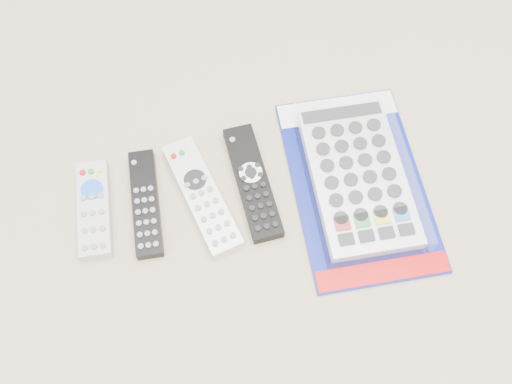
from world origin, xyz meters
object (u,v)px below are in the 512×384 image
object	(u,v)px
remote_silver_dvd	(202,196)
remote_slim_black	(146,204)
remote_small_grey	(94,209)
remote_large_black	(253,182)
jumbo_remote_packaged	(358,176)

from	to	relation	value
remote_silver_dvd	remote_slim_black	bearing A→B (deg)	162.33
remote_slim_black	remote_silver_dvd	distance (m)	0.09
remote_small_grey	remote_slim_black	world-z (taller)	remote_small_grey
remote_silver_dvd	remote_large_black	bearing A→B (deg)	-8.27
remote_silver_dvd	jumbo_remote_packaged	world-z (taller)	jumbo_remote_packaged
remote_slim_black	jumbo_remote_packaged	xyz separation A→B (m)	(0.32, -0.05, 0.01)
remote_slim_black	remote_silver_dvd	xyz separation A→B (m)	(0.09, -0.01, 0.00)
remote_small_grey	remote_silver_dvd	world-z (taller)	same
remote_slim_black	remote_silver_dvd	world-z (taller)	remote_silver_dvd
remote_silver_dvd	remote_small_grey	bearing A→B (deg)	162.28
remote_small_grey	remote_silver_dvd	bearing A→B (deg)	-1.21
remote_small_grey	remote_slim_black	size ratio (longest dim) A/B	0.90
remote_large_black	jumbo_remote_packaged	xyz separation A→B (m)	(0.16, -0.04, 0.01)
remote_silver_dvd	remote_large_black	world-z (taller)	remote_silver_dvd
jumbo_remote_packaged	remote_small_grey	bearing A→B (deg)	177.68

